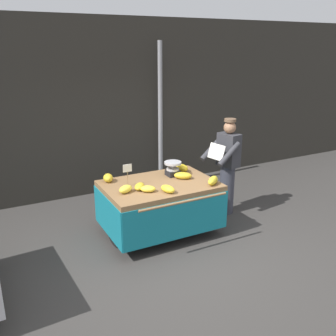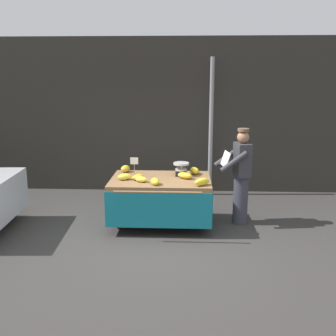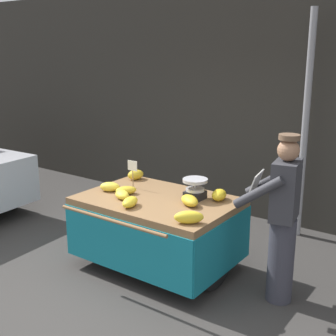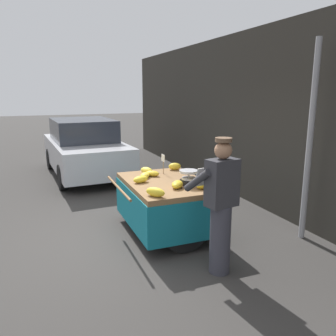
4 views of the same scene
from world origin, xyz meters
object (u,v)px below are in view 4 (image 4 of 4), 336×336
Objects in this scene: banana_cart at (166,194)px; banana_bunch_4 at (177,184)px; banana_bunch_6 at (141,179)px; street_pole at (310,143)px; banana_bunch_1 at (203,185)px; banana_bunch_3 at (155,192)px; parked_car at (85,148)px; price_sign at (163,160)px; banana_bunch_2 at (146,170)px; banana_bunch_7 at (175,166)px; banana_bunch_0 at (152,174)px; weighing_scale at (189,178)px; banana_bunch_5 at (145,175)px; vendor_person at (220,206)px.

banana_bunch_4 is (0.42, 0.01, 0.27)m from banana_cart.
street_pole is at bearing 65.76° from banana_bunch_6.
banana_bunch_1 is 0.84× the size of banana_bunch_3.
banana_bunch_4 is at bearing 7.39° from parked_car.
banana_bunch_6 is at bearing -52.45° from price_sign.
banana_bunch_4 is at bearing -106.16° from street_pole.
street_pole is 2.64m from banana_bunch_2.
banana_bunch_3 is 1.29× the size of banana_bunch_7.
banana_bunch_7 reaches higher than banana_bunch_0.
weighing_scale is 1.20× the size of banana_bunch_2.
price_sign is 1.55× the size of banana_bunch_5.
street_pole is 11.79× the size of banana_bunch_6.
street_pole is 2.32m from price_sign.
banana_bunch_3 is at bearing -16.85° from banana_bunch_0.
banana_cart is at bearing 38.15° from banana_bunch_5.
banana_bunch_4 is (1.03, 0.14, -0.00)m from banana_bunch_2.
banana_bunch_7 is at bearing 126.46° from banana_bunch_6.
price_sign is 4.06m from parked_car.
banana_bunch_7 reaches higher than banana_bunch_4.
vendor_person is (1.47, 0.56, -0.03)m from banana_bunch_6.
banana_bunch_7 is (-1.10, 0.42, 0.01)m from banana_bunch_4.
banana_bunch_6 is (-0.66, -0.74, -0.01)m from banana_bunch_1.
banana_bunch_4 is 0.07× the size of parked_car.
banana_bunch_1 is at bearing 97.73° from banana_bunch_3.
banana_bunch_5 is 0.13× the size of vendor_person.
banana_bunch_5 is 0.29m from banana_bunch_6.
price_sign is 1.19× the size of banana_bunch_4.
parked_car is at bearing -174.84° from banana_bunch_5.
banana_bunch_2 is at bearing -171.88° from vendor_person.
banana_bunch_3 is 0.92m from vendor_person.
banana_bunch_2 is 1.35m from banana_bunch_3.
banana_bunch_1 is 1.03× the size of banana_bunch_2.
banana_bunch_7 is (-0.68, 0.44, 0.28)m from banana_cart.
vendor_person is at bearing 0.97° from price_sign.
parked_car is (-4.38, -0.22, -0.16)m from banana_bunch_6.
banana_bunch_2 is 0.82× the size of banana_bunch_4.
parked_car is (-4.45, -0.62, 0.11)m from banana_cart.
banana_bunch_1 is 0.95× the size of banana_bunch_6.
banana_cart is 0.47m from banana_bunch_0.
banana_bunch_1 is (-0.38, -1.56, -0.58)m from street_pole.
banana_bunch_1 is (0.24, 0.12, -0.06)m from weighing_scale.
banana_bunch_0 is at bearing 163.15° from banana_bunch_3.
banana_bunch_7 reaches higher than banana_bunch_2.
banana_bunch_4 reaches higher than banana_bunch_5.
vendor_person is (1.05, -0.06, -0.10)m from weighing_scale.
street_pole is 12.78× the size of banana_bunch_2.
weighing_scale is 0.74m from banana_bunch_3.
banana_cart is at bearing -15.79° from price_sign.
banana_bunch_1 is 1.09× the size of banana_bunch_7.
price_sign is 0.46m from banana_bunch_5.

